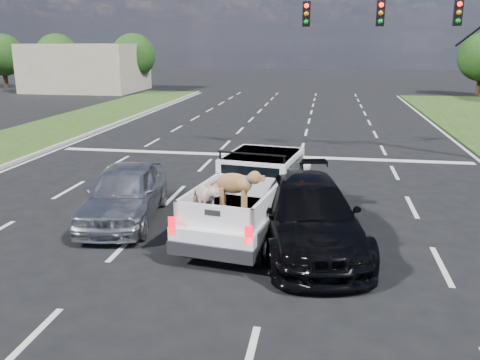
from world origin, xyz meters
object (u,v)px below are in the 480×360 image
object	(u,v)px
pickup_truck	(251,194)
black_coupe	(308,214)
traffic_signal	(450,37)
silver_sedan	(124,193)

from	to	relation	value
pickup_truck	black_coupe	distance (m)	1.73
traffic_signal	pickup_truck	xyz separation A→B (m)	(-6.24, -8.92, -3.82)
traffic_signal	black_coupe	distance (m)	11.64
pickup_truck	silver_sedan	xyz separation A→B (m)	(-3.34, 0.05, -0.16)
pickup_truck	silver_sedan	distance (m)	3.35
silver_sedan	black_coupe	xyz separation A→B (m)	(4.80, -0.98, 0.02)
pickup_truck	silver_sedan	world-z (taller)	pickup_truck
pickup_truck	traffic_signal	bearing A→B (deg)	64.03
pickup_truck	silver_sedan	size ratio (longest dim) A/B	1.25
pickup_truck	black_coupe	size ratio (longest dim) A/B	1.03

